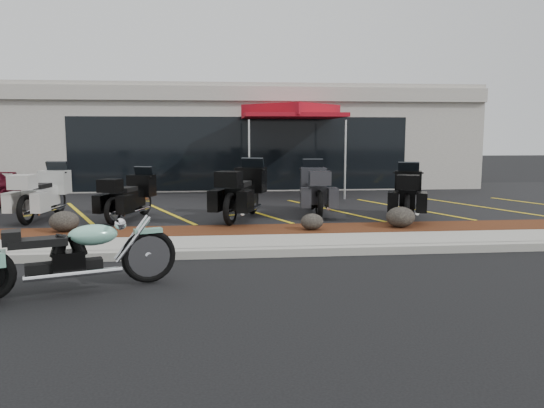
{
  "coord_description": "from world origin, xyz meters",
  "views": [
    {
      "loc": [
        -0.84,
        -8.39,
        2.17
      ],
      "look_at": [
        0.15,
        1.2,
        0.91
      ],
      "focal_mm": 35.0,
      "sensor_mm": 36.0,
      "label": 1
    }
  ],
  "objects": [
    {
      "name": "boulder_right",
      "position": [
        3.13,
        2.71,
        0.39
      ],
      "size": [
        0.64,
        0.53,
        0.45
      ],
      "primitive_type": "ellipsoid",
      "color": "black",
      "rests_on": "mulch_bed"
    },
    {
      "name": "touring_white",
      "position": [
        -4.9,
        5.54,
        0.83
      ],
      "size": [
        1.2,
        2.43,
        1.36
      ],
      "primitive_type": null,
      "rotation": [
        0.0,
        0.0,
        1.44
      ],
      "color": "silver",
      "rests_on": "upper_lot"
    },
    {
      "name": "sidewalk",
      "position": [
        0.0,
        1.6,
        0.07
      ],
      "size": [
        24.0,
        1.2,
        0.15
      ],
      "primitive_type": "cube",
      "color": "gray",
      "rests_on": "ground"
    },
    {
      "name": "popup_canopy",
      "position": [
        1.64,
        9.46,
        2.89
      ],
      "size": [
        3.4,
        3.4,
        3.02
      ],
      "rotation": [
        0.0,
        0.0,
        -0.05
      ],
      "color": "silver",
      "rests_on": "upper_lot"
    },
    {
      "name": "ground",
      "position": [
        0.0,
        0.0,
        0.0
      ],
      "size": [
        90.0,
        90.0,
        0.0
      ],
      "primitive_type": "plane",
      "color": "black",
      "rests_on": "ground"
    },
    {
      "name": "dealership_building",
      "position": [
        0.0,
        14.47,
        2.01
      ],
      "size": [
        18.0,
        8.16,
        4.0
      ],
      "color": "#9F9B90",
      "rests_on": "ground"
    },
    {
      "name": "touring_black_mid",
      "position": [
        0.05,
        5.04,
        0.87
      ],
      "size": [
        1.74,
        2.67,
        1.45
      ],
      "primitive_type": null,
      "rotation": [
        0.0,
        0.0,
        1.22
      ],
      "color": "black",
      "rests_on": "upper_lot"
    },
    {
      "name": "boulder_mid",
      "position": [
        1.15,
        2.61,
        0.33
      ],
      "size": [
        0.49,
        0.41,
        0.35
      ],
      "primitive_type": "ellipsoid",
      "color": "black",
      "rests_on": "mulch_bed"
    },
    {
      "name": "traffic_cone",
      "position": [
        -0.08,
        7.45,
        0.36
      ],
      "size": [
        0.38,
        0.38,
        0.42
      ],
      "primitive_type": "cone",
      "rotation": [
        0.0,
        0.0,
        -0.32
      ],
      "color": "#D65707",
      "rests_on": "upper_lot"
    },
    {
      "name": "curb",
      "position": [
        0.0,
        0.9,
        0.07
      ],
      "size": [
        24.0,
        0.25,
        0.15
      ],
      "primitive_type": "cube",
      "color": "gray",
      "rests_on": "ground"
    },
    {
      "name": "mulch_bed",
      "position": [
        0.0,
        2.8,
        0.08
      ],
      "size": [
        24.0,
        1.2,
        0.16
      ],
      "primitive_type": "cube",
      "color": "#34140B",
      "rests_on": "ground"
    },
    {
      "name": "hero_cruiser",
      "position": [
        -1.86,
        -0.67,
        0.53
      ],
      "size": [
        3.07,
        1.7,
        1.05
      ],
      "primitive_type": null,
      "rotation": [
        0.0,
        0.0,
        0.34
      ],
      "color": "#7ABEA5",
      "rests_on": "ground"
    },
    {
      "name": "touring_grey",
      "position": [
        1.72,
        5.72,
        0.84
      ],
      "size": [
        1.11,
        2.45,
        1.38
      ],
      "primitive_type": null,
      "rotation": [
        0.0,
        0.0,
        1.49
      ],
      "color": "#2E2F33",
      "rests_on": "upper_lot"
    },
    {
      "name": "upper_lot",
      "position": [
        0.0,
        8.2,
        0.07
      ],
      "size": [
        26.0,
        9.6,
        0.15
      ],
      "primitive_type": "cube",
      "color": "black",
      "rests_on": "ground"
    },
    {
      "name": "boulder_left",
      "position": [
        -4.04,
        2.91,
        0.38
      ],
      "size": [
        0.61,
        0.51,
        0.43
      ],
      "primitive_type": "ellipsoid",
      "color": "black",
      "rests_on": "mulch_bed"
    },
    {
      "name": "touring_black_rear",
      "position": [
        4.01,
        4.68,
        0.82
      ],
      "size": [
        1.63,
        2.47,
        1.34
      ],
      "primitive_type": null,
      "rotation": [
        0.0,
        0.0,
        1.21
      ],
      "color": "black",
      "rests_on": "upper_lot"
    },
    {
      "name": "touring_black_front",
      "position": [
        -2.69,
        5.15,
        0.77
      ],
      "size": [
        1.46,
        2.28,
        1.24
      ],
      "primitive_type": null,
      "rotation": [
        0.0,
        0.0,
        1.24
      ],
      "color": "black",
      "rests_on": "upper_lot"
    }
  ]
}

